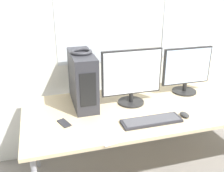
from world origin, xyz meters
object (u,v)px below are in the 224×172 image
(monitor_right_near, at_px, (187,70))
(mouse, at_px, (185,115))
(cell_phone, at_px, (64,123))
(pc_tower, at_px, (83,80))
(headphones, at_px, (81,52))
(keyboard, at_px, (152,121))
(monitor_main, at_px, (132,76))

(monitor_right_near, xyz_separation_m, mouse, (-0.26, -0.44, -0.22))
(monitor_right_near, relative_size, cell_phone, 3.39)
(mouse, bearing_deg, pc_tower, 148.67)
(headphones, bearing_deg, cell_phone, -124.60)
(monitor_right_near, relative_size, keyboard, 1.02)
(monitor_main, relative_size, monitor_right_near, 1.10)
(headphones, bearing_deg, keyboard, -46.11)
(pc_tower, xyz_separation_m, headphones, (0.00, 0.00, 0.25))
(monitor_main, relative_size, mouse, 5.32)
(monitor_right_near, height_order, mouse, monitor_right_near)
(monitor_main, xyz_separation_m, monitor_right_near, (0.60, 0.09, -0.03))
(headphones, xyz_separation_m, monitor_right_near, (1.01, -0.02, -0.25))
(monitor_right_near, height_order, cell_phone, monitor_right_near)
(headphones, distance_m, monitor_right_near, 1.04)
(headphones, relative_size, keyboard, 0.37)
(monitor_main, distance_m, monitor_right_near, 0.60)
(keyboard, bearing_deg, headphones, 133.89)
(pc_tower, distance_m, cell_phone, 0.44)
(monitor_main, xyz_separation_m, mouse, (0.34, -0.36, -0.24))
(pc_tower, relative_size, headphones, 2.72)
(mouse, relative_size, cell_phone, 0.70)
(headphones, height_order, monitor_main, monitor_main)
(headphones, relative_size, monitor_right_near, 0.37)
(monitor_main, relative_size, keyboard, 1.12)
(mouse, bearing_deg, keyboard, -177.64)
(monitor_right_near, xyz_separation_m, cell_phone, (-1.22, -0.29, -0.23))
(pc_tower, bearing_deg, mouse, -31.33)
(pc_tower, bearing_deg, keyboard, -46.06)
(headphones, height_order, cell_phone, headphones)
(headphones, distance_m, keyboard, 0.81)
(monitor_main, bearing_deg, monitor_right_near, 8.21)
(pc_tower, distance_m, monitor_right_near, 1.01)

